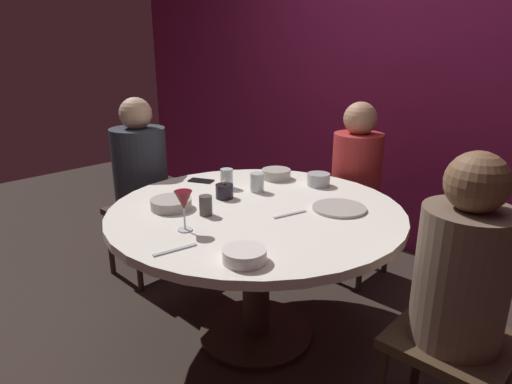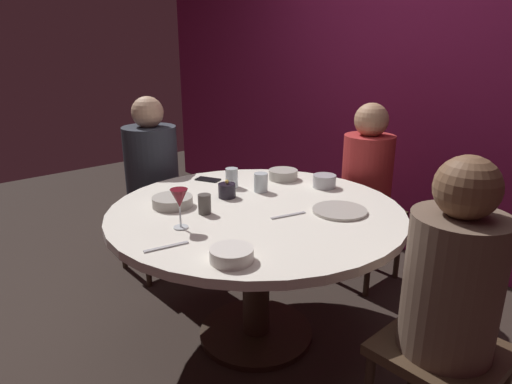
{
  "view_description": "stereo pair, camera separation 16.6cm",
  "coord_description": "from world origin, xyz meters",
  "px_view_note": "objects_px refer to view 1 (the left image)",
  "views": [
    {
      "loc": [
        1.38,
        -1.47,
        1.47
      ],
      "look_at": [
        0.0,
        0.0,
        0.8
      ],
      "focal_mm": 30.95,
      "sensor_mm": 36.0,
      "label": 1
    },
    {
      "loc": [
        1.49,
        -1.35,
        1.47
      ],
      "look_at": [
        0.0,
        0.0,
        0.8
      ],
      "focal_mm": 30.95,
      "sensor_mm": 36.0,
      "label": 2
    }
  ],
  "objects_px": {
    "dining_table": "(256,233)",
    "bowl_salad_center": "(171,204)",
    "wine_glass": "(184,202)",
    "bowl_serving_large": "(318,180)",
    "seated_diner_left": "(140,170)",
    "seated_diner_right": "(462,276)",
    "cup_by_right_diner": "(257,182)",
    "cup_near_candle": "(206,206)",
    "dinner_plate": "(339,208)",
    "candle_holder": "(224,191)",
    "bowl_small_white": "(276,174)",
    "cup_by_left_diner": "(227,178)",
    "cell_phone": "(201,181)",
    "bowl_sauce_side": "(244,255)",
    "seated_diner_back": "(356,172)"
  },
  "relations": [
    {
      "from": "candle_holder",
      "to": "seated_diner_back",
      "type": "bearing_deg",
      "value": 77.01
    },
    {
      "from": "candle_holder",
      "to": "wine_glass",
      "type": "xyz_separation_m",
      "value": [
        0.19,
        -0.41,
        0.09
      ]
    },
    {
      "from": "seated_diner_right",
      "to": "candle_holder",
      "type": "relative_size",
      "value": 12.19
    },
    {
      "from": "cup_near_candle",
      "to": "cup_by_left_diner",
      "type": "height_order",
      "value": "cup_by_left_diner"
    },
    {
      "from": "seated_diner_left",
      "to": "bowl_sauce_side",
      "type": "xyz_separation_m",
      "value": [
        1.36,
        -0.44,
        0.02
      ]
    },
    {
      "from": "seated_diner_right",
      "to": "bowl_serving_large",
      "type": "distance_m",
      "value": 1.09
    },
    {
      "from": "seated_diner_left",
      "to": "bowl_serving_large",
      "type": "relative_size",
      "value": 9.21
    },
    {
      "from": "seated_diner_left",
      "to": "cup_by_right_diner",
      "type": "relative_size",
      "value": 11.54
    },
    {
      "from": "cup_by_left_diner",
      "to": "cup_by_right_diner",
      "type": "bearing_deg",
      "value": 20.36
    },
    {
      "from": "dinner_plate",
      "to": "bowl_serving_large",
      "type": "xyz_separation_m",
      "value": [
        -0.3,
        0.25,
        0.03
      ]
    },
    {
      "from": "cell_phone",
      "to": "bowl_small_white",
      "type": "distance_m",
      "value": 0.44
    },
    {
      "from": "cup_near_candle",
      "to": "bowl_sauce_side",
      "type": "bearing_deg",
      "value": -24.88
    },
    {
      "from": "cell_phone",
      "to": "bowl_serving_large",
      "type": "height_order",
      "value": "bowl_serving_large"
    },
    {
      "from": "candle_holder",
      "to": "seated_diner_left",
      "type": "bearing_deg",
      "value": 179.57
    },
    {
      "from": "seated_diner_right",
      "to": "dinner_plate",
      "type": "xyz_separation_m",
      "value": [
        -0.66,
        0.25,
        0.01
      ]
    },
    {
      "from": "dinner_plate",
      "to": "cell_phone",
      "type": "relative_size",
      "value": 1.85
    },
    {
      "from": "seated_diner_left",
      "to": "dinner_plate",
      "type": "height_order",
      "value": "seated_diner_left"
    },
    {
      "from": "bowl_small_white",
      "to": "cup_by_right_diner",
      "type": "height_order",
      "value": "cup_by_right_diner"
    },
    {
      "from": "cup_by_left_diner",
      "to": "cup_by_right_diner",
      "type": "distance_m",
      "value": 0.18
    },
    {
      "from": "bowl_sauce_side",
      "to": "cup_by_left_diner",
      "type": "bearing_deg",
      "value": 140.71
    },
    {
      "from": "cell_phone",
      "to": "bowl_salad_center",
      "type": "height_order",
      "value": "bowl_salad_center"
    },
    {
      "from": "cup_near_candle",
      "to": "seated_diner_right",
      "type": "bearing_deg",
      "value": 12.16
    },
    {
      "from": "dining_table",
      "to": "candle_holder",
      "type": "distance_m",
      "value": 0.28
    },
    {
      "from": "seated_diner_left",
      "to": "seated_diner_right",
      "type": "xyz_separation_m",
      "value": [
        1.98,
        -0.0,
        -0.01
      ]
    },
    {
      "from": "bowl_salad_center",
      "to": "bowl_small_white",
      "type": "relative_size",
      "value": 1.16
    },
    {
      "from": "dinner_plate",
      "to": "cell_phone",
      "type": "bearing_deg",
      "value": -170.06
    },
    {
      "from": "bowl_salad_center",
      "to": "cup_near_candle",
      "type": "xyz_separation_m",
      "value": [
        0.19,
        0.06,
        0.02
      ]
    },
    {
      "from": "seated_diner_back",
      "to": "cup_near_candle",
      "type": "xyz_separation_m",
      "value": [
        -0.1,
        -1.17,
        0.05
      ]
    },
    {
      "from": "cup_by_right_diner",
      "to": "bowl_small_white",
      "type": "bearing_deg",
      "value": 108.19
    },
    {
      "from": "seated_diner_left",
      "to": "dinner_plate",
      "type": "relative_size",
      "value": 4.58
    },
    {
      "from": "bowl_small_white",
      "to": "bowl_sauce_side",
      "type": "relative_size",
      "value": 1.05
    },
    {
      "from": "seated_diner_right",
      "to": "cup_by_left_diner",
      "type": "distance_m",
      "value": 1.32
    },
    {
      "from": "bowl_serving_large",
      "to": "cup_near_candle",
      "type": "relative_size",
      "value": 1.37
    },
    {
      "from": "seated_diner_right",
      "to": "cup_near_candle",
      "type": "distance_m",
      "value": 1.1
    },
    {
      "from": "seated_diner_back",
      "to": "cup_by_right_diner",
      "type": "relative_size",
      "value": 11.29
    },
    {
      "from": "dinner_plate",
      "to": "bowl_salad_center",
      "type": "height_order",
      "value": "bowl_salad_center"
    },
    {
      "from": "dinner_plate",
      "to": "bowl_sauce_side",
      "type": "height_order",
      "value": "bowl_sauce_side"
    },
    {
      "from": "seated_diner_right",
      "to": "bowl_sauce_side",
      "type": "relative_size",
      "value": 7.13
    },
    {
      "from": "bowl_serving_large",
      "to": "bowl_sauce_side",
      "type": "bearing_deg",
      "value": -69.86
    },
    {
      "from": "dining_table",
      "to": "bowl_salad_center",
      "type": "xyz_separation_m",
      "value": [
        -0.29,
        -0.29,
        0.16
      ]
    },
    {
      "from": "cup_by_left_diner",
      "to": "bowl_serving_large",
      "type": "bearing_deg",
      "value": 47.28
    },
    {
      "from": "seated_diner_left",
      "to": "bowl_sauce_side",
      "type": "height_order",
      "value": "seated_diner_left"
    },
    {
      "from": "seated_diner_left",
      "to": "cup_by_right_diner",
      "type": "height_order",
      "value": "seated_diner_left"
    },
    {
      "from": "dining_table",
      "to": "bowl_salad_center",
      "type": "relative_size",
      "value": 7.24
    },
    {
      "from": "candle_holder",
      "to": "cup_near_candle",
      "type": "xyz_separation_m",
      "value": [
        0.11,
        -0.23,
        0.01
      ]
    },
    {
      "from": "wine_glass",
      "to": "bowl_serving_large",
      "type": "bearing_deg",
      "value": 87.53
    },
    {
      "from": "seated_diner_right",
      "to": "cell_phone",
      "type": "distance_m",
      "value": 1.51
    },
    {
      "from": "seated_diner_left",
      "to": "candle_holder",
      "type": "distance_m",
      "value": 0.79
    },
    {
      "from": "seated_diner_back",
      "to": "candle_holder",
      "type": "distance_m",
      "value": 0.97
    },
    {
      "from": "bowl_salad_center",
      "to": "cup_by_right_diner",
      "type": "distance_m",
      "value": 0.49
    }
  ]
}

